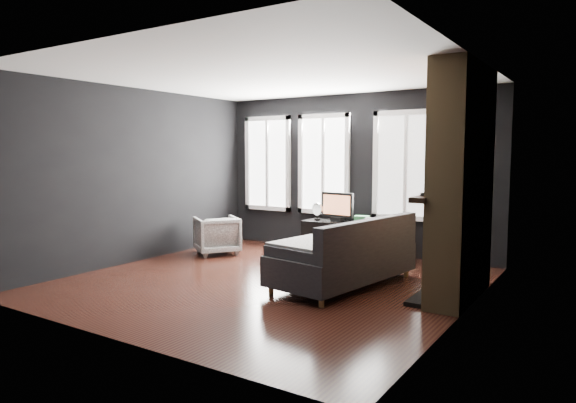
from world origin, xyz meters
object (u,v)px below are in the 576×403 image
Objects in this scene: monitor at (337,205)px; mug at (380,221)px; book at (389,218)px; mantel_vase at (451,182)px; armchair at (217,233)px; media_console at (353,239)px; sofa at (343,251)px.

monitor is 0.79m from mug.
book is 1.00× the size of mantel_vase.
book is (0.12, 0.09, 0.04)m from mug.
armchair reaches higher than media_console.
armchair is 5.58× the size of mug.
book is (0.59, 0.10, 0.39)m from media_console.
mug is (2.51, 1.03, 0.28)m from armchair.
media_console is 2.72× the size of monitor.
mantel_vase is at bearing -31.74° from media_console.
sofa is 2.03m from monitor.
book is at bearing 102.26° from sofa.
sofa is 1.60m from mantel_vase.
monitor is at bearing 174.43° from media_console.
sofa reaches higher than mug.
media_console is 2.37m from mantel_vase.
sofa is 2.99× the size of armchair.
armchair is 2.28m from media_console.
media_console is at bearing -179.29° from mug.
mantel_vase is at bearing -42.41° from book.
media_console is at bearing -170.59° from book.
sofa is at bearing -54.70° from monitor.
mug is 0.59× the size of book.
mug reaches higher than media_console.
mug is at bearing -1.45° from media_console.
monitor is 2.44m from mantel_vase.
mug is at bearing 142.54° from mantel_vase.
armchair reaches higher than mug.
mug is at bearing 4.80° from monitor.
media_console is 7.75× the size of book.
mantel_vase reaches higher than book.
armchair is at bearing -157.69° from mug.
book is at bearing 37.42° from mug.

